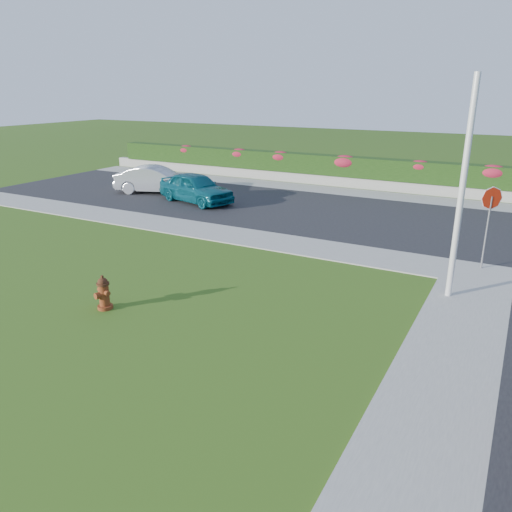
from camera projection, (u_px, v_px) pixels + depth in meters
The scene contains 18 objects.
ground at pixel (86, 349), 10.82m from camera, with size 120.00×120.00×0.00m, color black.
street_far at pixel (228, 201), 24.72m from camera, with size 26.00×8.00×0.04m, color black.
sidewalk_far at pixel (145, 221), 21.01m from camera, with size 24.00×2.00×0.04m, color gray.
curb_corner at pixel (478, 273), 15.13m from camera, with size 2.00×2.00×0.04m, color gray.
sidewalk_beyond at pixel (339, 191), 27.07m from camera, with size 34.00×2.00×0.04m, color gray.
retaining_wall at pixel (348, 182), 28.23m from camera, with size 34.00×0.40×0.60m, color gray.
hedge at pixel (349, 166), 28.04m from camera, with size 32.00×0.90×1.10m, color black.
fire_hydrant at pixel (104, 293), 12.65m from camera, with size 0.47×0.45×0.90m.
sedan_teal at pixel (196, 188), 24.19m from camera, with size 1.70×4.21×1.44m, color #0D5463.
sedan_silver at pixel (156, 180), 26.39m from camera, with size 1.48×4.25×1.40m, color #A9ACB1.
utility_pole at pixel (462, 192), 12.60m from camera, with size 0.16×0.16×5.73m, color silver.
stop_sign at pixel (490, 208), 14.94m from camera, with size 0.55×0.47×2.61m.
flower_clump_a at pixel (187, 150), 32.90m from camera, with size 1.22×0.78×0.61m, color #BB2038.
flower_clump_b at pixel (239, 154), 31.08m from camera, with size 1.27×0.82×0.63m, color #BB2038.
flower_clump_c at pixel (280, 157), 29.80m from camera, with size 1.31×0.84×0.65m, color #BB2038.
flower_clump_d at pixel (345, 162), 27.99m from camera, with size 1.50×0.97×0.75m, color #BB2038.
flower_clump_e at pixel (420, 166), 26.12m from camera, with size 1.23×0.79×0.62m, color #BB2038.
flower_clump_f at pixel (493, 172), 24.54m from camera, with size 1.43×0.92×0.72m, color #BB2038.
Camera 1 is at (7.83, -6.67, 5.39)m, focal length 35.00 mm.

